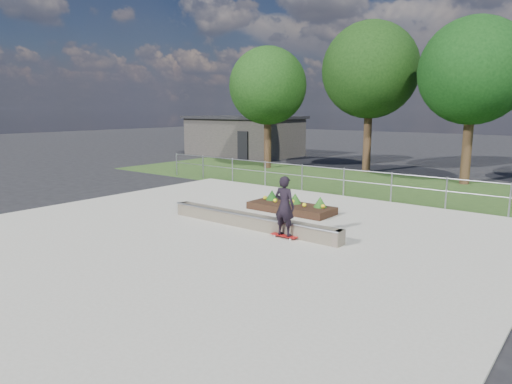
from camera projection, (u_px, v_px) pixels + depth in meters
ground at (217, 237)px, 12.80m from camera, size 120.00×120.00×0.00m
grass_verge at (379, 186)px, 21.29m from camera, size 30.00×8.00×0.02m
concrete_slab at (217, 236)px, 12.79m from camera, size 15.00×15.00×0.06m
fence at (344, 178)px, 18.45m from camera, size 20.06×0.06×1.20m
building at (244, 136)px, 34.95m from camera, size 8.40×5.40×3.00m
tree_far_left at (268, 86)px, 26.83m from camera, size 4.55×4.55×7.15m
tree_mid_left at (370, 70)px, 24.89m from camera, size 5.25×5.25×8.25m
tree_mid_right at (473, 71)px, 20.83m from camera, size 4.90×4.90×7.70m
grind_ledge at (251, 221)px, 13.54m from camera, size 6.00×0.44×0.43m
planter_bed at (292, 206)px, 15.72m from camera, size 3.00×1.20×0.61m
skateboarder at (285, 206)px, 12.34m from camera, size 0.80×0.42×1.72m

